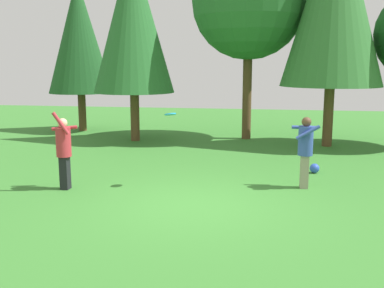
{
  "coord_description": "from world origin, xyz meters",
  "views": [
    {
      "loc": [
        1.42,
        -8.74,
        2.86
      ],
      "look_at": [
        -0.23,
        1.21,
        1.05
      ],
      "focal_mm": 42.0,
      "sensor_mm": 36.0,
      "label": 1
    }
  ],
  "objects_px": {
    "person_catcher": "(305,146)",
    "tree_far_left": "(79,36)",
    "ball_blue": "(315,168)",
    "frisbee": "(170,114)",
    "tree_center": "(249,2)",
    "tree_left": "(133,20)",
    "person_thrower": "(64,147)"
  },
  "relations": [
    {
      "from": "frisbee",
      "to": "person_thrower",
      "type": "bearing_deg",
      "value": -165.87
    },
    {
      "from": "ball_blue",
      "to": "tree_far_left",
      "type": "distance_m",
      "value": 11.71
    },
    {
      "from": "tree_far_left",
      "to": "tree_center",
      "type": "relative_size",
      "value": 0.88
    },
    {
      "from": "frisbee",
      "to": "tree_far_left",
      "type": "bearing_deg",
      "value": 124.64
    },
    {
      "from": "person_thrower",
      "to": "tree_left",
      "type": "relative_size",
      "value": 0.26
    },
    {
      "from": "person_thrower",
      "to": "ball_blue",
      "type": "distance_m",
      "value": 6.42
    },
    {
      "from": "person_thrower",
      "to": "tree_left",
      "type": "xyz_separation_m",
      "value": [
        -0.31,
        6.7,
        3.43
      ]
    },
    {
      "from": "person_thrower",
      "to": "tree_far_left",
      "type": "distance_m",
      "value": 9.84
    },
    {
      "from": "frisbee",
      "to": "tree_left",
      "type": "bearing_deg",
      "value": 113.69
    },
    {
      "from": "tree_left",
      "to": "frisbee",
      "type": "bearing_deg",
      "value": -66.31
    },
    {
      "from": "ball_blue",
      "to": "tree_center",
      "type": "xyz_separation_m",
      "value": [
        -2.05,
        5.29,
        4.96
      ]
    },
    {
      "from": "frisbee",
      "to": "tree_center",
      "type": "xyz_separation_m",
      "value": [
        1.43,
        7.23,
        3.37
      ]
    },
    {
      "from": "tree_far_left",
      "to": "frisbee",
      "type": "bearing_deg",
      "value": -55.36
    },
    {
      "from": "frisbee",
      "to": "tree_far_left",
      "type": "distance_m",
      "value": 10.2
    },
    {
      "from": "person_thrower",
      "to": "tree_left",
      "type": "bearing_deg",
      "value": 78.55
    },
    {
      "from": "frisbee",
      "to": "tree_far_left",
      "type": "height_order",
      "value": "tree_far_left"
    },
    {
      "from": "person_catcher",
      "to": "tree_center",
      "type": "relative_size",
      "value": 0.23
    },
    {
      "from": "person_thrower",
      "to": "ball_blue",
      "type": "bearing_deg",
      "value": 9.33
    },
    {
      "from": "person_thrower",
      "to": "frisbee",
      "type": "relative_size",
      "value": 4.88
    },
    {
      "from": "person_catcher",
      "to": "tree_center",
      "type": "distance_m",
      "value": 8.13
    },
    {
      "from": "tree_far_left",
      "to": "ball_blue",
      "type": "bearing_deg",
      "value": -34.36
    },
    {
      "from": "frisbee",
      "to": "tree_center",
      "type": "height_order",
      "value": "tree_center"
    },
    {
      "from": "ball_blue",
      "to": "tree_left",
      "type": "relative_size",
      "value": 0.04
    },
    {
      "from": "person_thrower",
      "to": "frisbee",
      "type": "height_order",
      "value": "person_thrower"
    },
    {
      "from": "tree_left",
      "to": "ball_blue",
      "type": "bearing_deg",
      "value": -34.07
    },
    {
      "from": "tree_left",
      "to": "tree_far_left",
      "type": "relative_size",
      "value": 1.11
    },
    {
      "from": "tree_left",
      "to": "tree_far_left",
      "type": "height_order",
      "value": "tree_left"
    },
    {
      "from": "frisbee",
      "to": "tree_center",
      "type": "relative_size",
      "value": 0.05
    },
    {
      "from": "frisbee",
      "to": "person_catcher",
      "type": "bearing_deg",
      "value": 7.63
    },
    {
      "from": "person_catcher",
      "to": "tree_left",
      "type": "distance_m",
      "value": 8.79
    },
    {
      "from": "person_catcher",
      "to": "tree_far_left",
      "type": "distance_m",
      "value": 12.06
    },
    {
      "from": "tree_far_left",
      "to": "person_catcher",
      "type": "bearing_deg",
      "value": -41.65
    }
  ]
}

